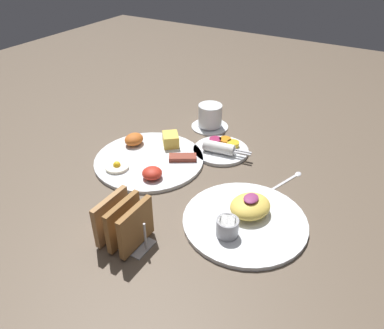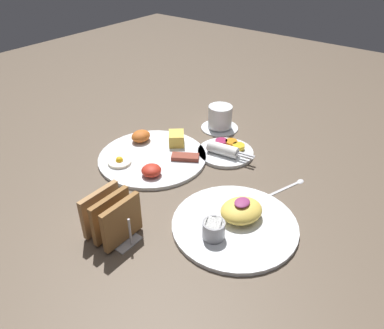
% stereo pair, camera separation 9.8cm
% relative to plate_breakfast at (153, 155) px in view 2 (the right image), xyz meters
% --- Properties ---
extents(ground_plane, '(3.00, 3.00, 0.00)m').
position_rel_plate_breakfast_xyz_m(ground_plane, '(-0.05, -0.21, -0.01)').
color(ground_plane, brown).
extents(plate_breakfast, '(0.30, 0.30, 0.05)m').
position_rel_plate_breakfast_xyz_m(plate_breakfast, '(0.00, 0.00, 0.00)').
color(plate_breakfast, white).
rests_on(plate_breakfast, ground_plane).
extents(plate_condiments, '(0.16, 0.18, 0.04)m').
position_rel_plate_breakfast_xyz_m(plate_condiments, '(0.14, -0.15, 0.00)').
color(plate_condiments, white).
rests_on(plate_condiments, ground_plane).
extents(plate_foreground, '(0.28, 0.28, 0.06)m').
position_rel_plate_breakfast_xyz_m(plate_foreground, '(-0.10, -0.34, 0.00)').
color(plate_foreground, white).
rests_on(plate_foreground, ground_plane).
extents(toast_rack, '(0.10, 0.12, 0.10)m').
position_rel_plate_breakfast_xyz_m(toast_rack, '(-0.28, -0.14, 0.04)').
color(toast_rack, '#B7B7BC').
rests_on(toast_rack, ground_plane).
extents(coffee_cup, '(0.12, 0.12, 0.08)m').
position_rel_plate_breakfast_xyz_m(coffee_cup, '(0.26, -0.05, 0.03)').
color(coffee_cup, white).
rests_on(coffee_cup, ground_plane).
extents(teaspoon, '(0.13, 0.05, 0.01)m').
position_rel_plate_breakfast_xyz_m(teaspoon, '(0.12, -0.37, -0.01)').
color(teaspoon, silver).
rests_on(teaspoon, ground_plane).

